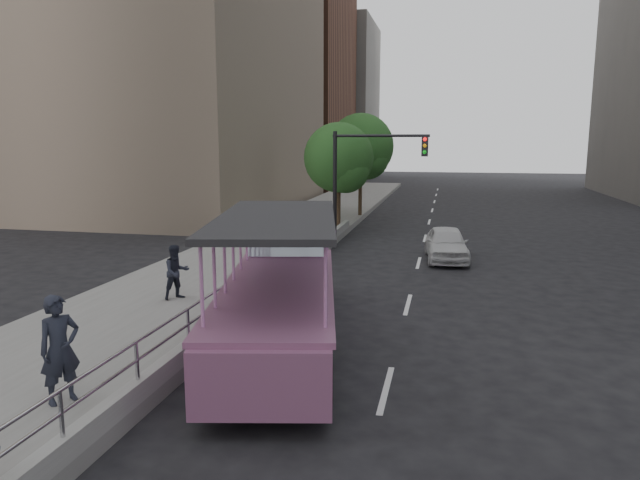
% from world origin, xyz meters
% --- Properties ---
extents(ground, '(160.00, 160.00, 0.00)m').
position_xyz_m(ground, '(0.00, 0.00, 0.00)').
color(ground, black).
extents(sidewalk, '(5.50, 80.00, 0.30)m').
position_xyz_m(sidewalk, '(-5.75, 10.00, 0.15)').
color(sidewalk, gray).
rests_on(sidewalk, ground).
extents(kerb_wall, '(0.24, 30.00, 0.36)m').
position_xyz_m(kerb_wall, '(-3.12, 2.00, 0.48)').
color(kerb_wall, '#AFB0AA').
rests_on(kerb_wall, sidewalk).
extents(guardrail, '(0.07, 22.00, 0.71)m').
position_xyz_m(guardrail, '(-3.12, 2.00, 1.14)').
color(guardrail, '#B8B8BD').
rests_on(guardrail, kerb_wall).
extents(duck_boat, '(4.26, 9.89, 3.20)m').
position_xyz_m(duck_boat, '(-1.79, 0.40, 1.19)').
color(duck_boat, black).
rests_on(duck_boat, ground).
extents(car, '(1.95, 4.10, 1.35)m').
position_xyz_m(car, '(2.05, 10.83, 0.68)').
color(car, silver).
rests_on(car, ground).
extents(pedestrian_near, '(0.75, 0.83, 1.90)m').
position_xyz_m(pedestrian_near, '(-4.34, -4.37, 1.25)').
color(pedestrian_near, '#232633').
rests_on(pedestrian_near, sidewalk).
extents(pedestrian_mid, '(0.94, 0.97, 1.57)m').
position_xyz_m(pedestrian_mid, '(-5.44, 2.11, 1.08)').
color(pedestrian_mid, '#232633').
rests_on(pedestrian_mid, sidewalk).
extents(parking_sign, '(0.17, 0.53, 2.44)m').
position_xyz_m(parking_sign, '(-2.62, 4.10, 1.56)').
color(parking_sign, black).
rests_on(parking_sign, ground).
extents(traffic_signal, '(4.20, 0.32, 5.20)m').
position_xyz_m(traffic_signal, '(-1.70, 12.50, 3.50)').
color(traffic_signal, black).
rests_on(traffic_signal, ground).
extents(street_tree_near, '(3.52, 3.52, 5.72)m').
position_xyz_m(street_tree_near, '(-3.30, 15.93, 3.82)').
color(street_tree_near, '#382919').
rests_on(street_tree_near, ground).
extents(street_tree_far, '(3.97, 3.97, 6.45)m').
position_xyz_m(street_tree_far, '(-3.10, 21.93, 4.31)').
color(street_tree_far, '#382919').
rests_on(street_tree_far, ground).
extents(midrise_brick, '(18.00, 16.00, 26.00)m').
position_xyz_m(midrise_brick, '(-18.00, 48.00, 13.00)').
color(midrise_brick, brown).
rests_on(midrise_brick, ground).
extents(midrise_stone_b, '(16.00, 14.00, 20.00)m').
position_xyz_m(midrise_stone_b, '(-16.00, 64.00, 10.00)').
color(midrise_stone_b, slate).
rests_on(midrise_stone_b, ground).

